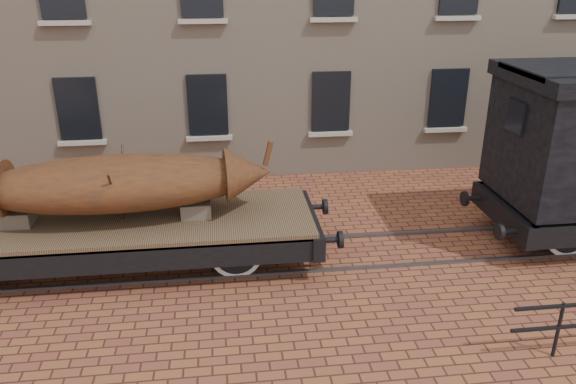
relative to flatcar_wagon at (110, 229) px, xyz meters
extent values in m
plane|color=brown|center=(4.49, 0.00, -0.87)|extent=(90.00, 90.00, 0.00)
cube|color=black|center=(-1.51, 4.96, 1.33)|extent=(1.10, 0.12, 1.70)
cube|color=#B9B2A4|center=(-1.51, 4.90, 0.38)|extent=(1.30, 0.18, 0.12)
cube|color=black|center=(1.99, 4.96, 1.33)|extent=(1.10, 0.12, 1.70)
cube|color=#B9B2A4|center=(1.99, 4.90, 0.38)|extent=(1.30, 0.18, 0.12)
cube|color=black|center=(5.49, 4.96, 1.33)|extent=(1.10, 0.12, 1.70)
cube|color=#B9B2A4|center=(5.49, 4.90, 0.38)|extent=(1.30, 0.18, 0.12)
cube|color=black|center=(8.99, 4.96, 1.33)|extent=(1.10, 0.12, 1.70)
cube|color=#B9B2A4|center=(8.99, 4.90, 0.38)|extent=(1.30, 0.18, 0.12)
cube|color=black|center=(12.49, 4.96, 1.33)|extent=(1.10, 0.12, 1.70)
cube|color=#B9B2A4|center=(12.49, 4.90, 0.38)|extent=(1.30, 0.18, 0.12)
cube|color=#B9B2A4|center=(-1.51, 4.90, 3.58)|extent=(1.30, 0.18, 0.12)
cube|color=#B9B2A4|center=(1.99, 4.90, 3.58)|extent=(1.30, 0.18, 0.12)
cube|color=#B9B2A4|center=(5.49, 4.90, 3.58)|extent=(1.30, 0.18, 0.12)
cube|color=#B9B2A4|center=(8.99, 4.90, 3.58)|extent=(1.30, 0.18, 0.12)
cube|color=#B9B2A4|center=(12.49, 4.90, 3.58)|extent=(1.30, 0.18, 0.12)
cube|color=#59595E|center=(4.49, -0.72, -0.84)|extent=(30.00, 0.08, 0.06)
cube|color=#59595E|center=(4.49, 0.72, -0.84)|extent=(30.00, 0.08, 0.06)
cylinder|color=black|center=(7.49, -3.80, -0.37)|extent=(0.06, 0.06, 1.00)
cube|color=brown|center=(0.00, 0.00, 0.16)|extent=(8.19, 2.40, 0.13)
cube|color=black|center=(0.00, -1.11, -0.11)|extent=(8.19, 0.17, 0.49)
cube|color=black|center=(0.00, 1.11, -0.11)|extent=(8.19, 0.17, 0.49)
cube|color=black|center=(4.10, 0.00, -0.11)|extent=(0.24, 2.51, 0.49)
cylinder|color=black|center=(4.40, -0.82, -0.11)|extent=(0.38, 0.11, 0.11)
cylinder|color=black|center=(4.59, -0.82, -0.11)|extent=(0.09, 0.35, 0.35)
cylinder|color=black|center=(4.40, 0.82, -0.11)|extent=(0.38, 0.11, 0.11)
cylinder|color=black|center=(4.59, 0.82, -0.11)|extent=(0.09, 0.35, 0.35)
cylinder|color=black|center=(2.51, 0.00, -0.35)|extent=(0.11, 2.08, 0.11)
cylinder|color=silver|center=(2.51, -0.72, -0.35)|extent=(1.05, 0.08, 1.05)
cylinder|color=black|center=(2.51, -0.72, -0.35)|extent=(0.86, 0.11, 0.86)
cube|color=black|center=(2.51, -0.85, -0.09)|extent=(0.98, 0.09, 0.11)
cylinder|color=silver|center=(2.51, 0.72, -0.35)|extent=(1.05, 0.08, 1.05)
cylinder|color=black|center=(2.51, 0.72, -0.35)|extent=(0.86, 0.11, 0.86)
cube|color=black|center=(2.51, 0.85, -0.09)|extent=(0.98, 0.09, 0.11)
cube|color=black|center=(0.00, 0.00, -0.27)|extent=(4.37, 0.07, 0.07)
cube|color=#61584B|center=(-1.75, 0.00, 0.37)|extent=(0.60, 0.55, 0.31)
cube|color=#61584B|center=(1.75, 0.00, 0.37)|extent=(0.60, 0.55, 0.31)
ellipsoid|color=brown|center=(0.27, 0.00, 0.99)|extent=(5.48, 1.94, 1.08)
cone|color=brown|center=(2.83, 0.13, 1.04)|extent=(0.98, 1.07, 1.02)
cube|color=brown|center=(3.25, 0.15, 1.44)|extent=(0.22, 0.12, 0.52)
cylinder|color=#432C21|center=(0.27, -0.44, 0.86)|extent=(0.05, 0.92, 1.31)
cylinder|color=#432C21|center=(0.27, 0.44, 0.86)|extent=(0.05, 0.92, 1.31)
cube|color=black|center=(8.41, 0.00, -0.11)|extent=(0.24, 2.62, 0.49)
cylinder|color=black|center=(7.92, -0.87, -0.11)|extent=(0.09, 0.35, 0.35)
cylinder|color=black|center=(7.92, 0.87, -0.11)|extent=(0.09, 0.35, 0.35)
cylinder|color=black|center=(9.61, 0.00, -0.35)|extent=(0.11, 2.07, 0.11)
cylinder|color=silver|center=(9.61, -0.72, -0.35)|extent=(1.05, 0.08, 1.05)
cylinder|color=black|center=(9.61, -0.72, -0.35)|extent=(0.86, 0.11, 0.86)
cylinder|color=silver|center=(9.61, 0.72, -0.35)|extent=(1.05, 0.08, 1.05)
cylinder|color=black|center=(9.61, 0.72, -0.35)|extent=(0.86, 0.11, 0.86)
cube|color=black|center=(8.39, 0.00, 2.08)|extent=(0.09, 0.65, 0.65)
camera|label=1|loc=(2.32, -10.60, 5.05)|focal=35.00mm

